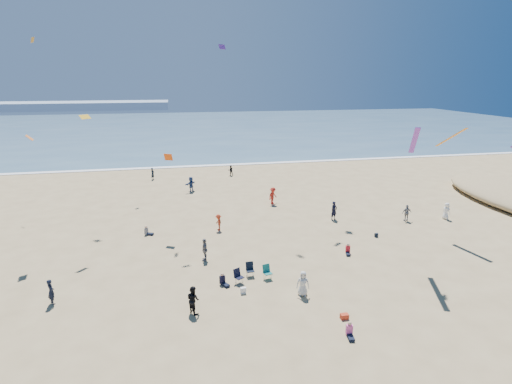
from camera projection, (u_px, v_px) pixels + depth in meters
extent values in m
plane|color=tan|center=(249.00, 361.00, 19.31)|extent=(220.00, 220.00, 0.00)
cube|color=#476B84|center=(185.00, 128.00, 108.77)|extent=(220.00, 100.00, 0.06)
cube|color=white|center=(196.00, 166.00, 61.68)|extent=(220.00, 1.20, 0.08)
cube|color=#7A8EA8|center=(35.00, 106.00, 167.44)|extent=(110.00, 20.00, 3.20)
imported|color=black|center=(334.00, 211.00, 38.32)|extent=(0.78, 0.64, 1.83)
imported|color=#AC3118|center=(218.00, 222.00, 35.74)|extent=(0.72, 1.04, 1.48)
imported|color=black|center=(153.00, 174.00, 53.54)|extent=(0.61, 0.69, 1.59)
imported|color=black|center=(231.00, 170.00, 55.76)|extent=(0.80, 0.67, 1.49)
imported|color=black|center=(51.00, 292.00, 24.03)|extent=(0.66, 0.70, 1.61)
imported|color=gray|center=(407.00, 213.00, 38.02)|extent=(0.96, 0.43, 1.61)
imported|color=white|center=(446.00, 211.00, 38.55)|extent=(0.68, 0.89, 1.63)
imported|color=#B22319|center=(273.00, 196.00, 43.12)|extent=(1.36, 1.28, 1.85)
imported|color=navy|center=(191.00, 184.00, 47.79)|extent=(1.56, 1.60, 1.83)
imported|color=black|center=(193.00, 300.00, 23.11)|extent=(0.99, 1.04, 1.69)
imported|color=slate|center=(205.00, 250.00, 29.78)|extent=(0.62, 1.08, 1.74)
imported|color=silver|center=(303.00, 283.00, 24.98)|extent=(0.90, 0.69, 1.64)
cube|color=white|center=(243.00, 290.00, 25.35)|extent=(0.35, 0.20, 0.40)
cube|color=black|center=(251.00, 265.00, 28.78)|extent=(0.30, 0.22, 0.38)
cube|color=red|center=(344.00, 316.00, 22.69)|extent=(0.45, 0.30, 0.30)
cube|color=black|center=(376.00, 235.00, 34.33)|extent=(0.28, 0.18, 0.34)
cube|color=#D54109|center=(168.00, 157.00, 33.80)|extent=(0.76, 0.53, 0.59)
cube|color=#602E9A|center=(222.00, 47.00, 37.62)|extent=(0.75, 0.63, 0.46)
cube|color=yellow|center=(85.00, 117.00, 30.80)|extent=(0.84, 0.87, 0.32)
cube|color=#FFA12B|center=(33.00, 40.00, 40.43)|extent=(0.50, 0.49, 0.55)
cube|color=orange|center=(30.00, 138.00, 29.38)|extent=(0.60, 0.89, 0.41)
cube|color=#6A2AA8|center=(414.00, 141.00, 27.48)|extent=(0.35, 3.14, 2.21)
cube|color=orange|center=(451.00, 137.00, 33.17)|extent=(0.35, 2.64, 1.87)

